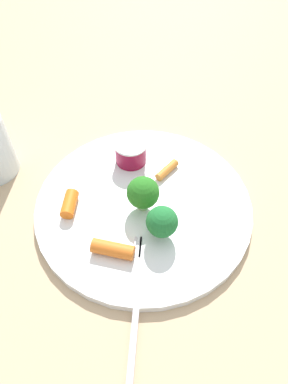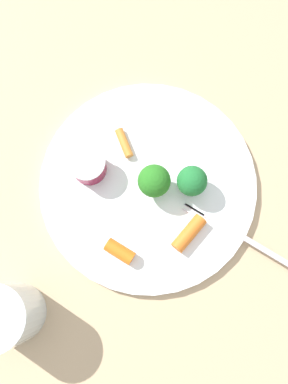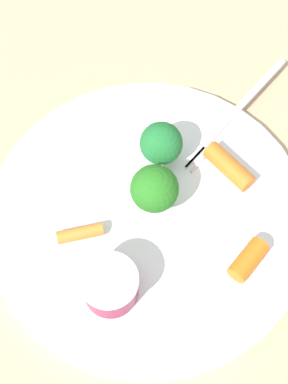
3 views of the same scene
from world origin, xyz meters
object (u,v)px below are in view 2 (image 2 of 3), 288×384
(fork, at_px, (238,237))
(drinking_glass, at_px, (5,315))
(carrot_stick_0, at_px, (124,143))
(broccoli_floret_0, at_px, (154,181))
(carrot_stick_2, at_px, (189,233))
(carrot_stick_1, at_px, (120,251))
(plate, at_px, (148,184))
(sauce_cup, at_px, (88,166))
(broccoli_floret_1, at_px, (192,181))

(fork, xyz_separation_m, drinking_glass, (0.22, -0.19, 0.03))
(carrot_stick_0, bearing_deg, broccoli_floret_0, 64.30)
(carrot_stick_2, bearing_deg, carrot_stick_1, -45.01)
(broccoli_floret_0, distance_m, carrot_stick_0, 0.07)
(fork, bearing_deg, plate, -91.15)
(carrot_stick_2, relative_size, fork, 0.31)
(sauce_cup, xyz_separation_m, carrot_stick_0, (-0.05, 0.02, -0.01))
(broccoli_floret_0, relative_size, carrot_stick_2, 1.02)
(fork, bearing_deg, carrot_stick_2, -62.98)
(carrot_stick_0, xyz_separation_m, fork, (0.03, 0.19, -0.00))
(sauce_cup, height_order, carrot_stick_1, sauce_cup)
(plate, distance_m, broccoli_floret_1, 0.06)
(broccoli_floret_0, height_order, fork, broccoli_floret_0)
(fork, bearing_deg, broccoli_floret_0, -91.23)
(sauce_cup, height_order, drinking_glass, drinking_glass)
(broccoli_floret_0, xyz_separation_m, carrot_stick_1, (0.09, 0.01, -0.02))
(sauce_cup, relative_size, carrot_stick_1, 1.26)
(carrot_stick_1, height_order, drinking_glass, drinking_glass)
(sauce_cup, bearing_deg, carrot_stick_1, 51.31)
(carrot_stick_1, bearing_deg, broccoli_floret_0, -176.33)
(plate, distance_m, carrot_stick_1, 0.10)
(plate, height_order, carrot_stick_1, carrot_stick_1)
(carrot_stick_1, distance_m, carrot_stick_2, 0.09)
(carrot_stick_0, height_order, drinking_glass, drinking_glass)
(sauce_cup, distance_m, broccoli_floret_0, 0.09)
(sauce_cup, xyz_separation_m, fork, (-0.02, 0.21, -0.02))
(carrot_stick_0, distance_m, carrot_stick_1, 0.14)
(carrot_stick_2, bearing_deg, fork, 117.02)
(sauce_cup, relative_size, broccoli_floret_0, 0.91)
(plate, bearing_deg, broccoli_floret_1, 116.71)
(carrot_stick_2, bearing_deg, broccoli_floret_1, -152.64)
(carrot_stick_2, height_order, drinking_glass, drinking_glass)
(carrot_stick_0, height_order, carrot_stick_2, carrot_stick_2)
(broccoli_floret_0, distance_m, carrot_stick_1, 0.10)
(broccoli_floret_1, bearing_deg, plate, -63.29)
(fork, bearing_deg, sauce_cup, -84.67)
(broccoli_floret_0, distance_m, broccoli_floret_1, 0.05)
(carrot_stick_2, relative_size, drinking_glass, 0.56)
(broccoli_floret_1, xyz_separation_m, carrot_stick_0, (-0.01, -0.10, -0.02))
(broccoli_floret_0, bearing_deg, carrot_stick_0, -115.70)
(carrot_stick_2, xyz_separation_m, fork, (-0.03, 0.06, -0.01))
(broccoli_floret_1, bearing_deg, carrot_stick_2, 27.36)
(fork, bearing_deg, broccoli_floret_1, -107.65)
(carrot_stick_1, bearing_deg, fork, 127.55)
(broccoli_floret_1, xyz_separation_m, carrot_stick_2, (0.06, 0.03, -0.02))
(plate, bearing_deg, sauce_cup, -73.64)
(carrot_stick_0, bearing_deg, drinking_glass, -0.85)
(plate, bearing_deg, carrot_stick_2, 67.92)
(sauce_cup, distance_m, broccoli_floret_1, 0.13)
(fork, distance_m, drinking_glass, 0.29)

